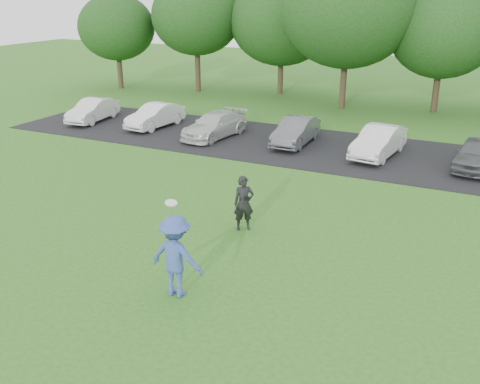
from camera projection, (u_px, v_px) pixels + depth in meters
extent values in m
plane|color=#30661D|center=(176.00, 292.00, 12.51)|extent=(100.00, 100.00, 0.00)
cube|color=black|center=(333.00, 150.00, 23.46)|extent=(32.00, 6.50, 0.03)
imported|color=#3A55A5|center=(176.00, 256.00, 12.07)|extent=(1.29, 0.75, 1.97)
cylinder|color=white|center=(171.00, 203.00, 11.55)|extent=(0.27, 0.27, 0.10)
imported|color=black|center=(244.00, 203.00, 15.48)|extent=(0.71, 0.67, 1.64)
cube|color=black|center=(247.00, 199.00, 15.17)|extent=(0.17, 0.16, 0.10)
imported|color=white|center=(93.00, 110.00, 28.25)|extent=(1.63, 3.63, 1.16)
imported|color=white|center=(155.00, 116.00, 27.03)|extent=(1.58, 3.63, 1.16)
imported|color=silver|center=(214.00, 125.00, 25.22)|extent=(2.15, 4.10, 1.13)
imported|color=#57595E|center=(296.00, 131.00, 24.07)|extent=(1.27, 3.58, 1.18)
imported|color=silver|center=(379.00, 141.00, 22.35)|extent=(1.79, 3.90, 1.24)
imported|color=#525559|center=(476.00, 154.00, 20.77)|extent=(1.68, 3.58, 1.19)
cylinder|color=#38281C|center=(120.00, 72.00, 37.56)|extent=(0.36, 0.36, 2.20)
ellipsoid|color=#214C19|center=(117.00, 27.00, 36.47)|extent=(5.20, 5.20, 4.42)
cylinder|color=#38281C|center=(198.00, 71.00, 36.44)|extent=(0.36, 0.36, 2.70)
ellipsoid|color=#214C19|center=(196.00, 16.00, 35.16)|extent=(5.94, 5.94, 5.05)
cylinder|color=#38281C|center=(280.00, 77.00, 35.50)|extent=(0.36, 0.36, 2.20)
ellipsoid|color=#214C19|center=(282.00, 21.00, 34.21)|extent=(6.68, 6.68, 5.68)
cylinder|color=#38281C|center=(343.00, 86.00, 31.04)|extent=(0.36, 0.36, 2.70)
ellipsoid|color=#214C19|center=(348.00, 11.00, 29.56)|extent=(7.42, 7.42, 6.31)
cylinder|color=#38281C|center=(436.00, 93.00, 30.29)|extent=(0.36, 0.36, 2.20)
ellipsoid|color=#214C19|center=(443.00, 33.00, 29.13)|extent=(5.76, 5.76, 4.90)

